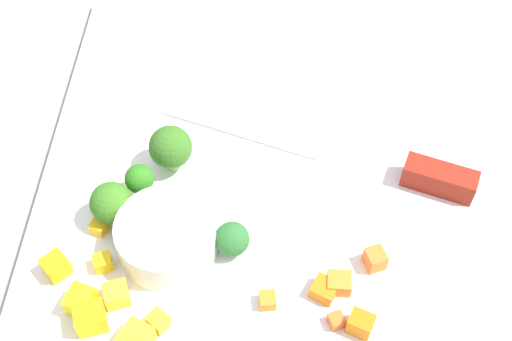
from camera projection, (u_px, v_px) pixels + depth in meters
name	position (u px, v px, depth m)	size (l,w,h in m)	color
ground_plane	(256.00, 185.00, 0.62)	(4.00, 4.00, 0.00)	gray
cutting_board	(256.00, 181.00, 0.61)	(0.44, 0.37, 0.01)	white
prep_bowl	(167.00, 237.00, 0.55)	(0.08, 0.08, 0.03)	silver
chef_knife	(379.00, 160.00, 0.61)	(0.11, 0.27, 0.02)	silver
carrot_dice_0	(361.00, 324.00, 0.52)	(0.01, 0.02, 0.02)	orange
carrot_dice_1	(324.00, 290.00, 0.54)	(0.02, 0.02, 0.01)	orange
carrot_dice_2	(339.00, 283.00, 0.54)	(0.02, 0.02, 0.01)	orange
carrot_dice_3	(375.00, 259.00, 0.55)	(0.01, 0.02, 0.02)	orange
carrot_dice_4	(336.00, 321.00, 0.52)	(0.01, 0.01, 0.01)	orange
carrot_dice_5	(268.00, 300.00, 0.53)	(0.01, 0.01, 0.01)	orange
pepper_dice_0	(103.00, 263.00, 0.55)	(0.01, 0.01, 0.01)	yellow
pepper_dice_1	(159.00, 321.00, 0.52)	(0.01, 0.01, 0.01)	yellow
pepper_dice_2	(117.00, 295.00, 0.53)	(0.02, 0.02, 0.01)	yellow
pepper_dice_3	(99.00, 227.00, 0.57)	(0.01, 0.01, 0.01)	yellow
pepper_dice_4	(81.00, 302.00, 0.53)	(0.02, 0.02, 0.02)	yellow
pepper_dice_5	(136.00, 339.00, 0.51)	(0.02, 0.02, 0.02)	yellow
pepper_dice_6	(91.00, 318.00, 0.52)	(0.02, 0.02, 0.02)	yellow
pepper_dice_7	(56.00, 266.00, 0.54)	(0.02, 0.02, 0.02)	yellow
pepper_dice_8	(117.00, 207.00, 0.58)	(0.01, 0.01, 0.01)	yellow
broccoli_floret_0	(171.00, 148.00, 0.59)	(0.04, 0.04, 0.04)	#7FB857
broccoli_floret_1	(139.00, 179.00, 0.58)	(0.02, 0.02, 0.03)	#8FB962
broccoli_floret_2	(112.00, 204.00, 0.56)	(0.03, 0.03, 0.04)	#81C26B
broccoli_floret_3	(232.00, 239.00, 0.55)	(0.03, 0.03, 0.03)	#82B66A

